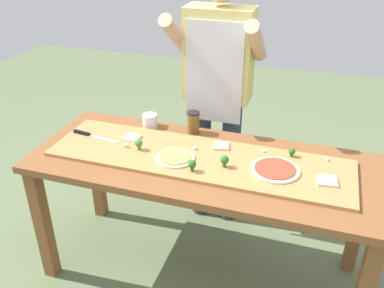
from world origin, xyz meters
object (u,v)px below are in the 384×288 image
at_px(broccoli_floret_back_mid, 225,160).
at_px(sauce_jar, 193,122).
at_px(prep_table, 203,177).
at_px(cheese_crumble_b, 264,151).
at_px(cheese_crumble_c, 126,146).
at_px(pizza_whole_pesto_green, 175,158).
at_px(chefs_knife, 89,135).
at_px(broccoli_floret_center_left, 192,165).
at_px(pizza_whole_tomato_red, 275,169).
at_px(pizza_slice_far_left, 221,146).
at_px(cheese_crumble_a, 195,148).
at_px(pizza_slice_near_right, 132,138).
at_px(broccoli_floret_back_left, 139,144).
at_px(cook_center, 218,83).
at_px(pizza_slice_near_left, 327,181).
at_px(cheese_crumble_d, 327,159).
at_px(broccoli_floret_front_mid, 292,152).
at_px(flour_cup, 150,121).

relative_size(broccoli_floret_back_mid, sauce_jar, 0.48).
relative_size(prep_table, cheese_crumble_b, 133.87).
xyz_separation_m(prep_table, cheese_crumble_c, (-0.43, -0.03, 0.13)).
bearing_deg(pizza_whole_pesto_green, prep_table, 23.82).
distance_m(chefs_knife, broccoli_floret_center_left, 0.69).
distance_m(pizza_whole_tomato_red, pizza_slice_far_left, 0.35).
bearing_deg(prep_table, pizza_whole_tomato_red, -2.09).
relative_size(prep_table, cheese_crumble_a, 113.92).
bearing_deg(cheese_crumble_b, pizza_whole_pesto_green, -153.45).
relative_size(pizza_slice_near_right, cheese_crumble_b, 6.33).
height_order(prep_table, pizza_whole_tomato_red, pizza_whole_tomato_red).
xyz_separation_m(chefs_knife, pizza_whole_pesto_green, (0.55, -0.09, 0.00)).
bearing_deg(broccoli_floret_back_left, cheese_crumble_a, 18.56).
xyz_separation_m(pizza_whole_tomato_red, pizza_slice_far_left, (-0.31, 0.15, -0.00)).
height_order(chefs_knife, cook_center, cook_center).
bearing_deg(pizza_slice_near_right, broccoli_floret_center_left, -26.94).
xyz_separation_m(cheese_crumble_b, cook_center, (-0.36, 0.40, 0.20)).
bearing_deg(cheese_crumble_c, cook_center, 58.51).
bearing_deg(pizza_slice_near_left, chefs_knife, 177.17).
xyz_separation_m(broccoli_floret_back_left, cheese_crumble_d, (0.96, 0.19, -0.03)).
distance_m(pizza_slice_near_right, cheese_crumble_b, 0.73).
distance_m(chefs_knife, cheese_crumble_c, 0.26).
distance_m(broccoli_floret_center_left, sauce_jar, 0.45).
bearing_deg(broccoli_floret_back_left, broccoli_floret_front_mid, 12.94).
bearing_deg(cheese_crumble_b, prep_table, -152.25).
distance_m(pizza_whole_tomato_red, broccoli_floret_front_mid, 0.18).
height_order(pizza_whole_tomato_red, pizza_slice_near_left, pizza_whole_tomato_red).
distance_m(pizza_slice_near_right, sauce_jar, 0.37).
xyz_separation_m(pizza_slice_near_right, flour_cup, (0.02, 0.21, 0.01)).
bearing_deg(cheese_crumble_c, cheese_crumble_a, 14.36).
distance_m(broccoli_floret_back_left, cheese_crumble_d, 0.98).
relative_size(cheese_crumble_d, flour_cup, 0.17).
bearing_deg(prep_table, cheese_crumble_c, -176.46).
distance_m(pizza_slice_far_left, sauce_jar, 0.26).
height_order(broccoli_floret_center_left, flour_cup, broccoli_floret_center_left).
height_order(pizza_slice_near_left, cheese_crumble_d, cheese_crumble_d).
bearing_deg(pizza_slice_far_left, pizza_slice_near_right, -172.82).
distance_m(chefs_knife, cook_center, 0.83).
bearing_deg(cheese_crumble_b, cheese_crumble_d, 2.32).
bearing_deg(flour_cup, pizza_slice_near_left, -17.02).
relative_size(prep_table, pizza_slice_far_left, 22.07).
relative_size(pizza_whole_tomato_red, sauce_jar, 1.87).
height_order(cheese_crumble_c, cook_center, cook_center).
xyz_separation_m(broccoli_floret_back_left, cheese_crumble_b, (0.64, 0.18, -0.03)).
bearing_deg(pizza_slice_far_left, pizza_whole_tomato_red, -25.93).
xyz_separation_m(broccoli_floret_center_left, cheese_crumble_c, (-0.42, 0.12, -0.03)).
bearing_deg(pizza_slice_near_left, prep_table, 176.76).
bearing_deg(prep_table, pizza_whole_pesto_green, -156.18).
xyz_separation_m(prep_table, sauce_jar, (-0.15, 0.29, 0.17)).
distance_m(pizza_slice_far_left, broccoli_floret_back_left, 0.44).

